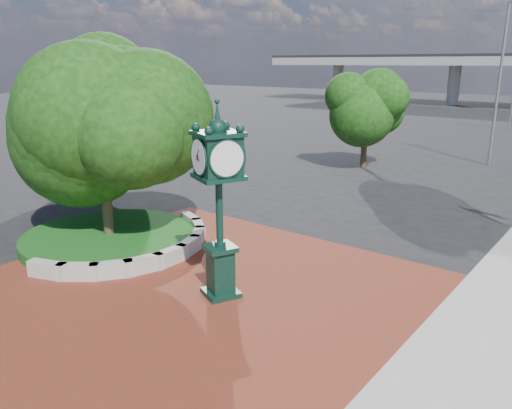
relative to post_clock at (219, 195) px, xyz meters
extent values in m
plane|color=black|center=(-0.98, 0.66, -2.93)|extent=(200.00, 200.00, 0.00)
cube|color=brown|center=(-0.98, -0.34, -2.91)|extent=(12.00, 12.00, 0.04)
cube|color=#9E9B93|center=(-4.89, -2.34, -2.66)|extent=(1.29, 0.76, 0.54)
cube|color=#9E9B93|center=(-4.03, -1.88, -2.66)|extent=(1.20, 1.04, 0.54)
cube|color=#9E9B93|center=(-3.36, -1.17, -2.66)|extent=(1.00, 1.22, 0.54)
cube|color=#9E9B93|center=(-2.93, -0.30, -2.66)|extent=(0.71, 1.30, 0.54)
cube|color=#9E9B93|center=(-2.78, 0.66, -2.66)|extent=(0.35, 1.25, 0.54)
cube|color=#9E9B93|center=(-2.93, 1.63, -2.66)|extent=(0.71, 1.30, 0.54)
cube|color=#9E9B93|center=(-3.36, 2.50, -2.66)|extent=(1.00, 1.22, 0.54)
cube|color=#9E9B93|center=(-4.03, 3.20, -2.66)|extent=(1.20, 1.04, 0.54)
cube|color=#9E9B93|center=(-4.89, 3.67, -2.66)|extent=(1.29, 0.76, 0.54)
cylinder|color=#154C17|center=(-5.98, 0.66, -2.73)|extent=(6.10, 6.10, 0.40)
cylinder|color=#9E9B93|center=(-35.98, 70.66, 0.07)|extent=(1.80, 1.80, 6.00)
cylinder|color=#9E9B93|center=(-15.98, 70.66, 0.07)|extent=(1.80, 1.80, 6.00)
cylinder|color=#38281C|center=(-5.98, 0.66, -1.84)|extent=(0.36, 0.36, 2.17)
sphere|color=#10340E|center=(-5.98, 0.66, 0.80)|extent=(5.20, 5.20, 5.20)
cylinder|color=#38281C|center=(-13.98, 5.66, -1.70)|extent=(0.36, 0.36, 2.45)
sphere|color=#10340E|center=(-13.98, 5.66, 1.20)|extent=(5.60, 5.60, 5.60)
cylinder|color=#38281C|center=(-4.98, 18.66, -1.97)|extent=(0.36, 0.36, 1.92)
sphere|color=#10340E|center=(-4.98, 18.66, 0.32)|extent=(4.40, 4.40, 4.40)
cube|color=black|center=(0.00, 0.00, -2.84)|extent=(1.18, 1.18, 0.18)
cube|color=black|center=(0.00, 0.00, -2.14)|extent=(0.81, 0.81, 1.23)
cube|color=black|center=(0.00, 0.00, -1.49)|extent=(1.04, 1.04, 0.13)
cylinder|color=black|center=(0.00, 0.00, -0.47)|extent=(0.19, 0.19, 1.91)
cube|color=black|center=(0.00, 0.00, 1.05)|extent=(1.33, 1.33, 1.01)
cylinder|color=white|center=(-0.21, -0.48, 1.05)|extent=(0.85, 0.42, 0.90)
cylinder|color=white|center=(0.21, 0.48, 1.05)|extent=(0.85, 0.42, 0.90)
cylinder|color=white|center=(-0.48, 0.21, 1.05)|extent=(0.42, 0.85, 0.90)
cylinder|color=white|center=(0.48, -0.21, 1.05)|extent=(0.42, 0.85, 0.90)
sphere|color=black|center=(0.00, 0.00, 1.75)|extent=(0.49, 0.49, 0.49)
cone|color=black|center=(0.00, 0.00, 2.12)|extent=(0.20, 0.20, 0.56)
cylinder|color=slate|center=(0.96, 24.26, 1.93)|extent=(0.17, 0.17, 9.71)
camera|label=1|loc=(8.62, -9.37, 3.36)|focal=35.00mm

